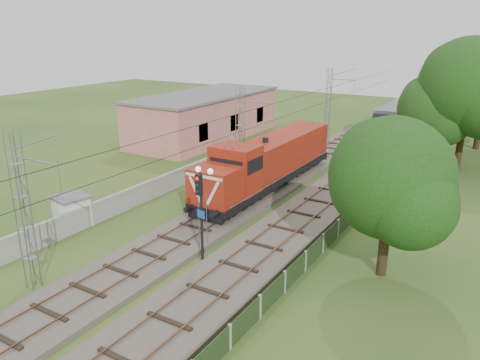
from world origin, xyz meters
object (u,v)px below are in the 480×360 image
Objects in this scene: signal_post at (200,202)px; locomotive at (268,161)px; coach_rake at (462,78)px; relay_hut at (72,211)px.

locomotive is at bearing 102.00° from signal_post.
locomotive is 3.42× the size of signal_post.
signal_post reaches higher than coach_rake.
coach_rake reaches higher than relay_hut.
relay_hut is at bearing -97.92° from coach_rake.
signal_post is 10.46m from relay_hut.
signal_post is (-2.25, -88.93, 0.97)m from coach_rake.
locomotive reaches higher than coach_rake.
coach_rake is at bearing 82.08° from relay_hut.
signal_post is 2.17× the size of relay_hut.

